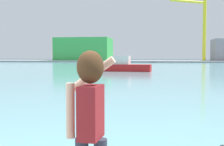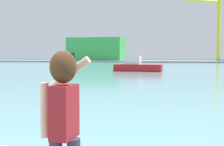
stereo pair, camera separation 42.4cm
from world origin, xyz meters
The scene contains 7 objects.
ground_plane centered at (0.00, 50.00, 0.00)m, with size 220.00×220.00×0.00m, color #334751.
harbor_water centered at (0.00, 52.00, 0.01)m, with size 140.00×100.00×0.02m, color #6BA8B2.
far_shore_dock centered at (0.00, 92.00, 0.21)m, with size 140.00×20.00×0.42m, color gray.
person_photographer centered at (1.16, -0.03, 1.52)m, with size 0.53×0.56×1.74m.
boat_moored centered at (-2.35, 35.60, 0.72)m, with size 6.35×2.53×2.03m.
warehouse_left centered at (-22.67, 93.31, 4.11)m, with size 17.65×12.06×7.39m, color green.
port_crane centered at (14.17, 88.53, 11.52)m, with size 11.09×7.13×18.12m.
Camera 2 is at (2.28, -2.93, 2.15)m, focal length 47.40 mm.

